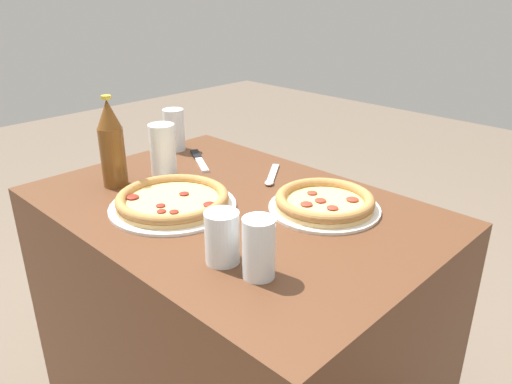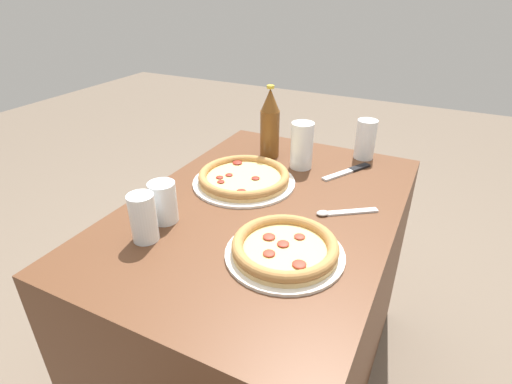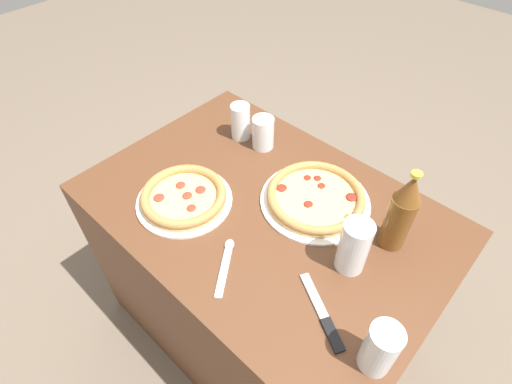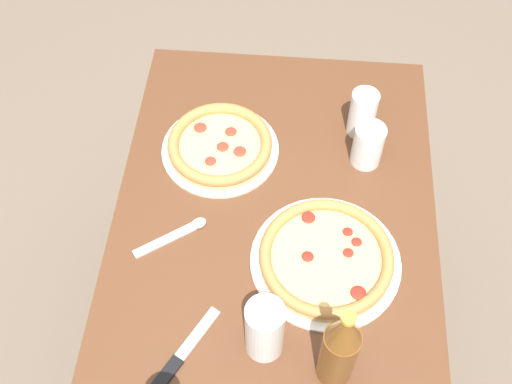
{
  "view_description": "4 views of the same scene",
  "coord_description": "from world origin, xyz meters",
  "px_view_note": "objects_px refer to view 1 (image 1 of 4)",
  "views": [
    {
      "loc": [
        -0.87,
        0.8,
        1.28
      ],
      "look_at": [
        -0.05,
        -0.04,
        0.78
      ],
      "focal_mm": 35.0,
      "sensor_mm": 36.0,
      "label": 1
    },
    {
      "loc": [
        -0.9,
        -0.42,
        1.32
      ],
      "look_at": [
        -0.06,
        -0.01,
        0.82
      ],
      "focal_mm": 28.0,
      "sensor_mm": 36.0,
      "label": 2
    },
    {
      "loc": [
        0.51,
        -0.59,
        1.62
      ],
      "look_at": [
        -0.03,
        -0.01,
        0.79
      ],
      "focal_mm": 28.0,
      "sensor_mm": 36.0,
      "label": 3
    },
    {
      "loc": [
        0.76,
        0.02,
        1.96
      ],
      "look_at": [
        -0.04,
        -0.04,
        0.8
      ],
      "focal_mm": 45.0,
      "sensor_mm": 36.0,
      "label": 4
    }
  ],
  "objects_px": {
    "pizza_salami": "(173,201)",
    "glass_lemonade": "(259,250)",
    "glass_cola": "(222,239)",
    "beer_bottle": "(112,144)",
    "pizza_margherita": "(325,202)",
    "spoon": "(272,177)",
    "glass_mango_juice": "(163,153)",
    "glass_red_wine": "(174,131)",
    "knife": "(199,159)"
  },
  "relations": [
    {
      "from": "pizza_salami",
      "to": "knife",
      "type": "xyz_separation_m",
      "value": [
        0.23,
        -0.28,
        -0.02
      ]
    },
    {
      "from": "glass_red_wine",
      "to": "spoon",
      "type": "xyz_separation_m",
      "value": [
        -0.42,
        -0.04,
        -0.06
      ]
    },
    {
      "from": "glass_red_wine",
      "to": "glass_lemonade",
      "type": "relative_size",
      "value": 1.12
    },
    {
      "from": "glass_red_wine",
      "to": "knife",
      "type": "height_order",
      "value": "glass_red_wine"
    },
    {
      "from": "pizza_salami",
      "to": "spoon",
      "type": "relative_size",
      "value": 2.07
    },
    {
      "from": "beer_bottle",
      "to": "spoon",
      "type": "xyz_separation_m",
      "value": [
        -0.28,
        -0.35,
        -0.12
      ]
    },
    {
      "from": "pizza_margherita",
      "to": "glass_mango_juice",
      "type": "relative_size",
      "value": 1.79
    },
    {
      "from": "pizza_margherita",
      "to": "spoon",
      "type": "xyz_separation_m",
      "value": [
        0.24,
        -0.07,
        -0.02
      ]
    },
    {
      "from": "glass_mango_juice",
      "to": "glass_lemonade",
      "type": "height_order",
      "value": "glass_mango_juice"
    },
    {
      "from": "pizza_salami",
      "to": "glass_cola",
      "type": "distance_m",
      "value": 0.3
    },
    {
      "from": "pizza_salami",
      "to": "glass_lemonade",
      "type": "xyz_separation_m",
      "value": [
        -0.38,
        0.08,
        0.04
      ]
    },
    {
      "from": "spoon",
      "to": "beer_bottle",
      "type": "bearing_deg",
      "value": 51.18
    },
    {
      "from": "pizza_salami",
      "to": "glass_red_wine",
      "type": "xyz_separation_m",
      "value": [
        0.37,
        -0.29,
        0.05
      ]
    },
    {
      "from": "pizza_salami",
      "to": "beer_bottle",
      "type": "distance_m",
      "value": 0.26
    },
    {
      "from": "glass_lemonade",
      "to": "beer_bottle",
      "type": "distance_m",
      "value": 0.62
    },
    {
      "from": "glass_cola",
      "to": "glass_lemonade",
      "type": "height_order",
      "value": "glass_lemonade"
    },
    {
      "from": "glass_red_wine",
      "to": "spoon",
      "type": "distance_m",
      "value": 0.42
    },
    {
      "from": "pizza_margherita",
      "to": "glass_mango_juice",
      "type": "xyz_separation_m",
      "value": [
        0.48,
        0.14,
        0.05
      ]
    },
    {
      "from": "glass_lemonade",
      "to": "beer_bottle",
      "type": "xyz_separation_m",
      "value": [
        0.62,
        -0.05,
        0.06
      ]
    },
    {
      "from": "knife",
      "to": "beer_bottle",
      "type": "bearing_deg",
      "value": 88.64
    },
    {
      "from": "pizza_margherita",
      "to": "glass_lemonade",
      "type": "height_order",
      "value": "glass_lemonade"
    },
    {
      "from": "glass_mango_juice",
      "to": "glass_cola",
      "type": "bearing_deg",
      "value": 156.92
    },
    {
      "from": "glass_mango_juice",
      "to": "glass_lemonade",
      "type": "relative_size",
      "value": 1.26
    },
    {
      "from": "pizza_salami",
      "to": "glass_lemonade",
      "type": "height_order",
      "value": "glass_lemonade"
    },
    {
      "from": "pizza_margherita",
      "to": "pizza_salami",
      "type": "bearing_deg",
      "value": 42.51
    },
    {
      "from": "spoon",
      "to": "glass_red_wine",
      "type": "bearing_deg",
      "value": 4.91
    },
    {
      "from": "pizza_salami",
      "to": "spoon",
      "type": "height_order",
      "value": "pizza_salami"
    },
    {
      "from": "glass_red_wine",
      "to": "glass_cola",
      "type": "height_order",
      "value": "glass_red_wine"
    },
    {
      "from": "knife",
      "to": "pizza_margherita",
      "type": "bearing_deg",
      "value": 178.29
    },
    {
      "from": "pizza_margherita",
      "to": "beer_bottle",
      "type": "bearing_deg",
      "value": 28.38
    },
    {
      "from": "glass_red_wine",
      "to": "beer_bottle",
      "type": "distance_m",
      "value": 0.35
    },
    {
      "from": "pizza_margherita",
      "to": "spoon",
      "type": "distance_m",
      "value": 0.25
    },
    {
      "from": "beer_bottle",
      "to": "spoon",
      "type": "bearing_deg",
      "value": -128.82
    },
    {
      "from": "pizza_margherita",
      "to": "glass_lemonade",
      "type": "relative_size",
      "value": 2.26
    },
    {
      "from": "knife",
      "to": "spoon",
      "type": "xyz_separation_m",
      "value": [
        -0.27,
        -0.05,
        0.0
      ]
    },
    {
      "from": "knife",
      "to": "glass_red_wine",
      "type": "bearing_deg",
      "value": -5.69
    },
    {
      "from": "pizza_salami",
      "to": "glass_mango_juice",
      "type": "relative_size",
      "value": 2.05
    },
    {
      "from": "beer_bottle",
      "to": "glass_lemonade",
      "type": "bearing_deg",
      "value": 175.0
    },
    {
      "from": "glass_mango_juice",
      "to": "pizza_margherita",
      "type": "bearing_deg",
      "value": -163.47
    },
    {
      "from": "glass_red_wine",
      "to": "spoon",
      "type": "relative_size",
      "value": 0.9
    },
    {
      "from": "glass_red_wine",
      "to": "glass_mango_juice",
      "type": "bearing_deg",
      "value": 135.84
    },
    {
      "from": "pizza_margherita",
      "to": "glass_cola",
      "type": "bearing_deg",
      "value": 90.27
    },
    {
      "from": "pizza_salami",
      "to": "glass_lemonade",
      "type": "distance_m",
      "value": 0.39
    },
    {
      "from": "beer_bottle",
      "to": "spoon",
      "type": "height_order",
      "value": "beer_bottle"
    },
    {
      "from": "spoon",
      "to": "glass_cola",
      "type": "bearing_deg",
      "value": 120.54
    },
    {
      "from": "glass_cola",
      "to": "beer_bottle",
      "type": "relative_size",
      "value": 0.44
    },
    {
      "from": "spoon",
      "to": "knife",
      "type": "bearing_deg",
      "value": 10.41
    },
    {
      "from": "glass_lemonade",
      "to": "spoon",
      "type": "relative_size",
      "value": 0.8
    },
    {
      "from": "glass_cola",
      "to": "spoon",
      "type": "bearing_deg",
      "value": -59.46
    },
    {
      "from": "glass_red_wine",
      "to": "knife",
      "type": "xyz_separation_m",
      "value": [
        -0.14,
        0.01,
        -0.06
      ]
    }
  ]
}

